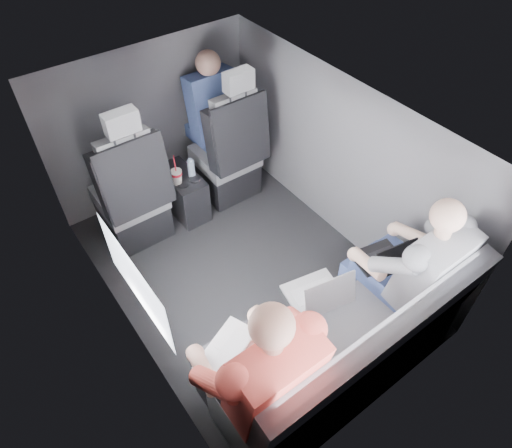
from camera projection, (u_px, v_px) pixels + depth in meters
floor at (244, 273)px, 3.53m from camera, size 2.60×2.60×0.00m
ceiling at (239, 124)px, 2.56m from camera, size 2.60×2.60×0.00m
panel_left at (117, 274)px, 2.67m from camera, size 0.02×2.60×1.35m
panel_right at (340, 161)px, 3.42m from camera, size 0.02×2.60×1.35m
panel_front at (152, 123)px, 3.78m from camera, size 1.80×0.02×1.35m
panel_back at (390, 353)px, 2.31m from camera, size 1.80×0.02×1.35m
side_window at (135, 282)px, 2.35m from camera, size 0.02×0.75×0.42m
seatbelt at (239, 127)px, 3.52m from camera, size 0.35×0.11×0.59m
front_seat_left at (133, 200)px, 3.53m from camera, size 0.52×0.58×1.26m
front_seat_right at (229, 157)px, 3.90m from camera, size 0.52×0.58×1.26m
center_console at (184, 193)px, 3.88m from camera, size 0.24×0.48×0.41m
rear_bench at (346, 354)px, 2.71m from camera, size 1.60×0.57×0.92m
soda_cup at (177, 176)px, 3.61m from camera, size 0.09×0.09×0.28m
water_bottle at (191, 168)px, 3.68m from camera, size 0.06×0.06×0.17m
laptop_white at (239, 357)px, 2.34m from camera, size 0.44×0.46×0.27m
laptop_silver at (319, 292)px, 2.63m from camera, size 0.36×0.34×0.23m
laptop_black at (384, 258)px, 2.82m from camera, size 0.33×0.32×0.21m
passenger_rear_left at (257, 371)px, 2.26m from camera, size 0.55×0.66×1.30m
passenger_rear_right at (408, 267)px, 2.75m from camera, size 0.52×0.63×1.25m
passenger_front_right at (212, 108)px, 3.80m from camera, size 0.40×0.40×0.81m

